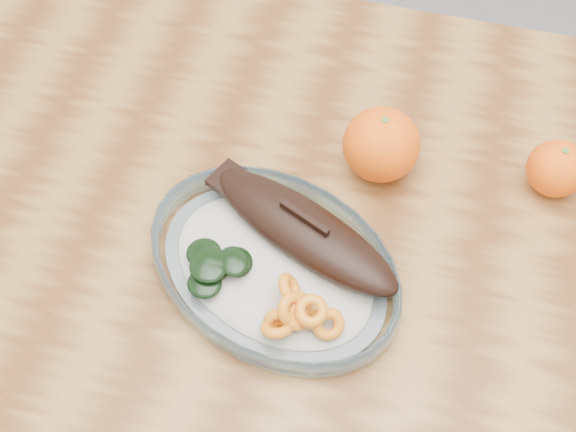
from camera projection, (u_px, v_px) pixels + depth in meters
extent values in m
cube|color=#5E3416|center=(376.00, 269.00, 0.78)|extent=(1.20, 0.80, 0.04)
cylinder|color=brown|center=(107.00, 149.00, 1.35)|extent=(0.06, 0.06, 0.71)
ellipsoid|color=white|center=(274.00, 270.00, 0.75)|extent=(0.61, 0.53, 0.01)
torus|color=#92C2E1|center=(273.00, 265.00, 0.75)|extent=(0.66, 0.66, 0.03)
ellipsoid|color=silver|center=(273.00, 261.00, 0.74)|extent=(0.54, 0.47, 0.02)
ellipsoid|color=black|center=(304.00, 222.00, 0.74)|extent=(0.24, 0.16, 0.04)
ellipsoid|color=black|center=(304.00, 225.00, 0.74)|extent=(0.20, 0.13, 0.02)
cube|color=black|center=(231.00, 172.00, 0.77)|extent=(0.06, 0.05, 0.01)
cube|color=black|center=(305.00, 212.00, 0.72)|extent=(0.06, 0.03, 0.02)
torus|color=#DC5C10|center=(329.00, 317.00, 0.69)|extent=(0.05, 0.05, 0.03)
torus|color=#DC5C10|center=(297.00, 299.00, 0.70)|extent=(0.04, 0.04, 0.03)
torus|color=#DC5C10|center=(291.00, 311.00, 0.69)|extent=(0.05, 0.04, 0.04)
torus|color=#DC5C10|center=(307.00, 309.00, 0.69)|extent=(0.05, 0.04, 0.04)
torus|color=#DC5C10|center=(294.00, 300.00, 0.70)|extent=(0.04, 0.05, 0.04)
torus|color=#DC5C10|center=(277.00, 320.00, 0.68)|extent=(0.05, 0.04, 0.03)
torus|color=#DC5C10|center=(298.00, 305.00, 0.69)|extent=(0.03, 0.04, 0.04)
torus|color=#DC5C10|center=(279.00, 316.00, 0.69)|extent=(0.04, 0.03, 0.04)
torus|color=#DC5C10|center=(291.00, 301.00, 0.68)|extent=(0.04, 0.04, 0.04)
torus|color=#DC5C10|center=(290.00, 281.00, 0.69)|extent=(0.04, 0.04, 0.04)
torus|color=#DC5C10|center=(312.00, 303.00, 0.68)|extent=(0.05, 0.05, 0.02)
ellipsoid|color=black|center=(202.00, 245.00, 0.73)|extent=(0.04, 0.04, 0.01)
ellipsoid|color=black|center=(236.00, 254.00, 0.73)|extent=(0.04, 0.05, 0.01)
ellipsoid|color=black|center=(203.00, 276.00, 0.71)|extent=(0.05, 0.05, 0.01)
ellipsoid|color=black|center=(210.00, 261.00, 0.72)|extent=(0.04, 0.04, 0.01)
ellipsoid|color=black|center=(209.00, 256.00, 0.72)|extent=(0.04, 0.04, 0.01)
ellipsoid|color=black|center=(206.00, 259.00, 0.71)|extent=(0.04, 0.04, 0.01)
ellipsoid|color=black|center=(232.00, 253.00, 0.71)|extent=(0.05, 0.05, 0.01)
ellipsoid|color=black|center=(208.00, 255.00, 0.71)|extent=(0.04, 0.04, 0.01)
sphere|color=#FF4205|center=(381.00, 145.00, 0.80)|extent=(0.09, 0.09, 0.09)
sphere|color=#FF4205|center=(556.00, 169.00, 0.79)|extent=(0.07, 0.07, 0.07)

